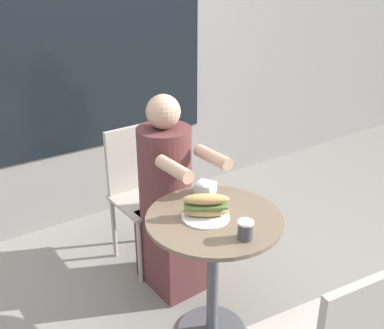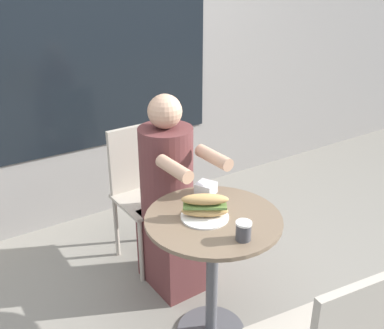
% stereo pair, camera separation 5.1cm
% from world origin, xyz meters
% --- Properties ---
extents(storefront_wall, '(8.00, 0.09, 2.80)m').
position_xyz_m(storefront_wall, '(0.00, 1.54, 1.40)').
color(storefront_wall, gray).
rests_on(storefront_wall, ground_plane).
extents(cafe_table, '(0.65, 0.65, 0.70)m').
position_xyz_m(cafe_table, '(0.00, 0.00, 0.51)').
color(cafe_table, brown).
rests_on(cafe_table, ground_plane).
extents(diner_chair, '(0.39, 0.39, 0.87)m').
position_xyz_m(diner_chair, '(0.05, 0.84, 0.52)').
color(diner_chair, '#ADA393').
rests_on(diner_chair, ground_plane).
extents(seated_diner, '(0.32, 0.55, 1.16)m').
position_xyz_m(seated_diner, '(0.05, 0.49, 0.51)').
color(seated_diner, brown).
rests_on(seated_diner, ground_plane).
extents(sandwich_on_plate, '(0.23, 0.23, 0.12)m').
position_xyz_m(sandwich_on_plate, '(-0.03, 0.02, 0.76)').
color(sandwich_on_plate, white).
rests_on(sandwich_on_plate, cafe_table).
extents(drink_cup, '(0.07, 0.07, 0.09)m').
position_xyz_m(drink_cup, '(0.00, -0.22, 0.75)').
color(drink_cup, '#424247').
rests_on(drink_cup, cafe_table).
extents(napkin_box, '(0.12, 0.12, 0.06)m').
position_xyz_m(napkin_box, '(0.10, 0.21, 0.73)').
color(napkin_box, silver).
rests_on(napkin_box, cafe_table).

